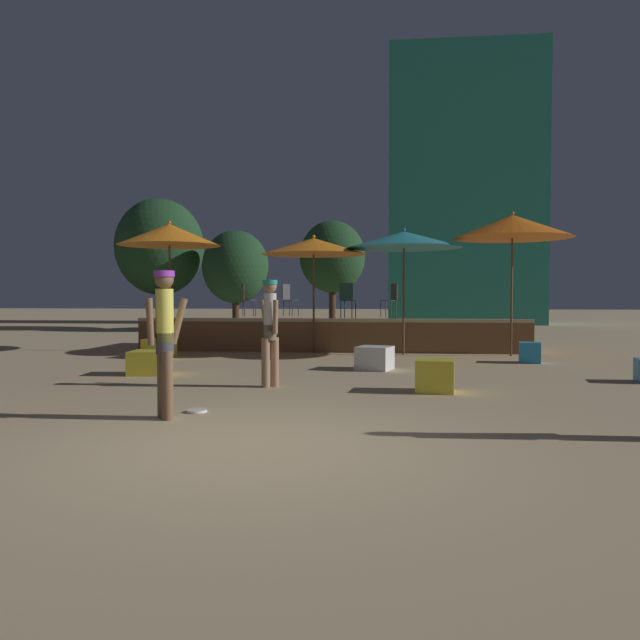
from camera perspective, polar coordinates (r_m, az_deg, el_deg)
ground_plane at (r=5.96m, az=-5.89°, el=-11.51°), size 120.00×120.00×0.00m
wooden_deck at (r=16.73m, az=1.28°, el=-1.30°), size 9.87×2.56×0.84m
patio_umbrella_0 at (r=15.41m, az=-0.58°, el=6.74°), size 2.60×2.60×2.91m
patio_umbrella_1 at (r=16.29m, az=-13.60°, el=7.58°), size 2.57×2.57×3.30m
patio_umbrella_2 at (r=15.30m, az=17.18°, el=8.15°), size 2.76×2.76×3.37m
patio_umbrella_3 at (r=15.10m, az=7.69°, el=7.27°), size 2.76×2.76×3.02m
cube_seat_0 at (r=14.67m, az=-14.51°, el=-2.53°), size 0.73×0.73×0.43m
cube_seat_2 at (r=11.98m, az=5.01°, el=-3.48°), size 0.77×0.77×0.44m
cube_seat_3 at (r=11.61m, az=-15.35°, el=-3.78°), size 0.69×0.69×0.43m
cube_seat_4 at (r=9.35m, az=10.47°, el=-5.02°), size 0.61×0.61×0.48m
cube_seat_5 at (r=13.88m, az=18.63°, el=-2.83°), size 0.52×0.52×0.43m
person_2 at (r=7.34m, az=-14.01°, el=-1.38°), size 0.44×0.37×1.71m
person_3 at (r=9.66m, az=-4.59°, el=-0.67°), size 0.38×0.42×1.66m
bistro_chair_0 at (r=15.96m, az=2.50°, el=2.13°), size 0.42×0.43×0.90m
bistro_chair_1 at (r=17.58m, az=-2.91°, el=2.14°), size 0.46×0.45×0.90m
bistro_chair_2 at (r=17.33m, az=-6.79°, el=2.13°), size 0.45×0.44×0.90m
bistro_chair_3 at (r=16.80m, az=6.55°, el=2.13°), size 0.46×0.46×0.90m
frisbee_disc at (r=7.78m, az=-11.19°, el=-8.14°), size 0.25×0.25×0.03m
background_tree_0 at (r=26.12m, az=1.13°, el=5.78°), size 2.73×2.73×4.54m
background_tree_1 at (r=25.33m, az=-7.73°, el=4.82°), size 2.66×2.66×4.04m
background_tree_2 at (r=27.32m, az=-14.46°, el=6.48°), size 3.69×3.69×5.50m
distant_building at (r=32.96m, az=13.02°, el=11.62°), size 7.57×3.71×13.64m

